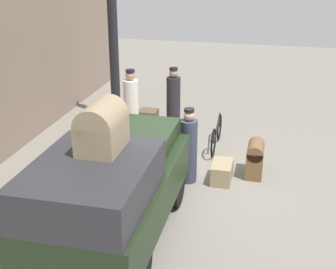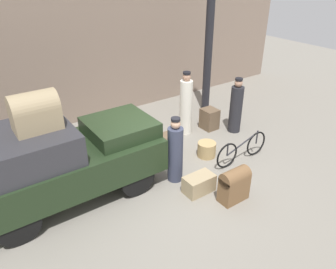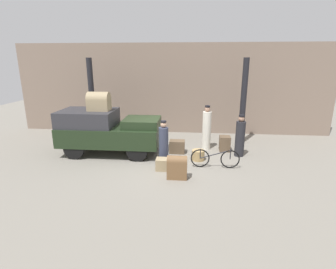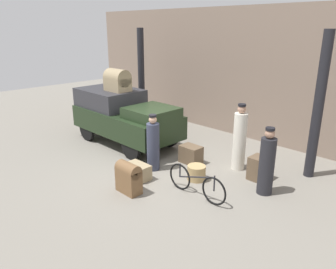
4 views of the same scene
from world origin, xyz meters
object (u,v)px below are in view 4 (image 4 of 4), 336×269
object	(u,v)px
suitcase_small_leather	(259,168)
wicker_basket	(196,173)
porter_lifting_near_truck	(153,145)
trunk_on_truck_roof	(117,81)
conductor_in_dark_uniform	(240,140)
trunk_wicker_pale	(138,171)
bicycle	(196,183)
porter_standing_middle	(267,164)
trunk_large_brown	(129,177)
suitcase_black_upright	(191,154)
truck	(124,115)

from	to	relation	value
suitcase_small_leather	wicker_basket	bearing A→B (deg)	-133.75
porter_lifting_near_truck	trunk_on_truck_roof	world-z (taller)	trunk_on_truck_roof
conductor_in_dark_uniform	trunk_wicker_pale	distance (m)	2.92
bicycle	porter_standing_middle	xyz separation A→B (m)	(1.05, 1.30, 0.41)
trunk_wicker_pale	conductor_in_dark_uniform	bearing A→B (deg)	58.34
wicker_basket	conductor_in_dark_uniform	world-z (taller)	conductor_in_dark_uniform
porter_standing_middle	trunk_on_truck_roof	world-z (taller)	trunk_on_truck_roof
porter_standing_middle	trunk_large_brown	xyz separation A→B (m)	(-2.33, -2.30, -0.35)
trunk_wicker_pale	trunk_on_truck_roof	world-z (taller)	trunk_on_truck_roof
porter_lifting_near_truck	trunk_on_truck_roof	distance (m)	3.08
conductor_in_dark_uniform	trunk_on_truck_roof	distance (m)	4.54
bicycle	suitcase_black_upright	distance (m)	2.02
truck	porter_lifting_near_truck	bearing A→B (deg)	-18.76
truck	trunk_large_brown	size ratio (longest dim) A/B	5.15
suitcase_black_upright	suitcase_small_leather	bearing A→B (deg)	12.49
porter_standing_middle	trunk_wicker_pale	distance (m)	3.26
porter_lifting_near_truck	suitcase_black_upright	size ratio (longest dim) A/B	2.57
porter_lifting_near_truck	porter_standing_middle	xyz separation A→B (m)	(2.91, 0.97, 0.03)
porter_standing_middle	suitcase_small_leather	bearing A→B (deg)	131.91
trunk_on_truck_roof	suitcase_black_upright	bearing A→B (deg)	5.37
trunk_large_brown	suitcase_black_upright	distance (m)	2.43
trunk_on_truck_roof	trunk_large_brown	bearing A→B (deg)	-33.64
porter_lifting_near_truck	suitcase_black_upright	bearing A→B (deg)	68.22
wicker_basket	porter_standing_middle	distance (m)	1.83
porter_standing_middle	trunk_large_brown	size ratio (longest dim) A/B	2.16
wicker_basket	trunk_on_truck_roof	size ratio (longest dim) A/B	0.58
porter_standing_middle	trunk_on_truck_roof	distance (m)	5.70
wicker_basket	suitcase_small_leather	bearing A→B (deg)	46.25
truck	trunk_on_truck_roof	world-z (taller)	trunk_on_truck_roof
wicker_basket	trunk_on_truck_roof	distance (m)	4.38
bicycle	porter_standing_middle	bearing A→B (deg)	51.10
bicycle	suitcase_small_leather	xyz separation A→B (m)	(0.55, 1.86, -0.03)
bicycle	wicker_basket	size ratio (longest dim) A/B	3.57
truck	trunk_large_brown	xyz separation A→B (m)	(2.95, -2.13, -0.58)
bicycle	suitcase_black_upright	size ratio (longest dim) A/B	2.77
bicycle	suitcase_black_upright	xyz separation A→B (m)	(-1.42, 1.42, -0.08)
suitcase_black_upright	bicycle	bearing A→B (deg)	-45.03
porter_standing_middle	trunk_large_brown	bearing A→B (deg)	-135.46
porter_standing_middle	bicycle	bearing A→B (deg)	-128.90
bicycle	porter_standing_middle	world-z (taller)	porter_standing_middle
truck	trunk_wicker_pale	distance (m)	3.03
truck	bicycle	size ratio (longest dim) A/B	2.30
wicker_basket	suitcase_small_leather	xyz separation A→B (m)	(1.12, 1.17, 0.12)
bicycle	truck	bearing A→B (deg)	164.94
suitcase_black_upright	porter_lifting_near_truck	bearing A→B (deg)	-111.78
bicycle	suitcase_small_leather	distance (m)	1.94
conductor_in_dark_uniform	trunk_large_brown	distance (m)	3.27
bicycle	suitcase_small_leather	size ratio (longest dim) A/B	2.74
wicker_basket	trunk_wicker_pale	distance (m)	1.54
wicker_basket	conductor_in_dark_uniform	size ratio (longest dim) A/B	0.26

